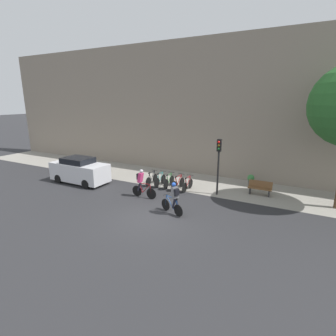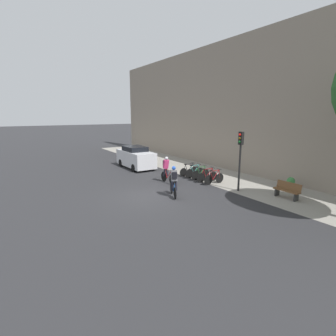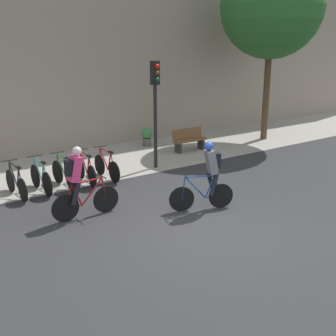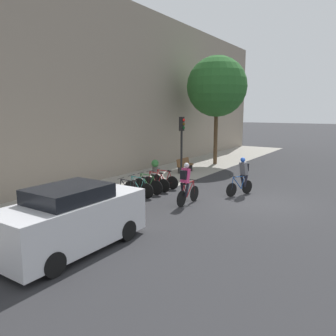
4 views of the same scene
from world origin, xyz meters
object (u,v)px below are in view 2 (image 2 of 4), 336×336
object	(u,v)px
parked_bike_0	(189,171)
parked_bike_2	(201,174)
traffic_light_pole	(240,150)
parked_bike_3	(207,176)
parked_bike_1	(194,172)
potted_plant	(291,183)
bench	(287,190)
parked_bike_4	(214,178)
cyclist_pink	(166,169)
cyclist_grey	(174,181)
parked_car	(136,157)

from	to	relation	value
parked_bike_0	parked_bike_2	distance (m)	1.39
parked_bike_0	traffic_light_pole	xyz separation A→B (m)	(4.76, 0.17, 2.08)
parked_bike_3	traffic_light_pole	distance (m)	3.38
parked_bike_1	potted_plant	size ratio (longest dim) A/B	2.11
bench	potted_plant	xyz separation A→B (m)	(-0.89, 1.70, -0.02)
parked_bike_4	traffic_light_pole	size ratio (longest dim) A/B	0.47
cyclist_pink	traffic_light_pole	size ratio (longest dim) A/B	0.50
parked_bike_1	cyclist_grey	bearing A→B (deg)	-51.91
parked_bike_1	bench	size ratio (longest dim) A/B	1.14
parked_bike_1	parked_car	distance (m)	5.92
parked_bike_3	parked_bike_4	xyz separation A→B (m)	(0.70, 0.00, 0.00)
cyclist_pink	parked_bike_1	distance (m)	2.51
parked_bike_2	parked_bike_3	world-z (taller)	parked_bike_2
parked_bike_2	cyclist_pink	bearing A→B (deg)	-104.41
cyclist_grey	parked_bike_3	distance (m)	4.14
potted_plant	bench	bearing A→B (deg)	-62.42
parked_bike_0	cyclist_pink	bearing A→B (deg)	-72.65
parked_bike_1	parked_car	xyz separation A→B (m)	(-5.53, -2.05, 0.49)
bench	traffic_light_pole	bearing A→B (deg)	-153.38
cyclist_pink	parked_bike_3	xyz separation A→B (m)	(1.33, 2.45, -0.55)
parked_bike_4	traffic_light_pole	xyz separation A→B (m)	(1.97, 0.16, 2.07)
traffic_light_pole	parked_car	distance (m)	9.97
bench	potted_plant	bearing A→B (deg)	117.58
parked_car	parked_bike_2	bearing A→B (deg)	18.23
parked_bike_0	traffic_light_pole	size ratio (longest dim) A/B	0.47
parked_bike_0	bench	xyz separation A→B (m)	(7.18, 1.38, 0.07)
parked_bike_3	parked_bike_0	bearing A→B (deg)	-180.00
cyclist_pink	cyclist_grey	distance (m)	3.20
cyclist_grey	traffic_light_pole	distance (m)	4.38
parked_bike_4	parked_bike_3	bearing A→B (deg)	-179.96
parked_bike_1	parked_bike_3	world-z (taller)	parked_bike_1
parked_bike_3	potted_plant	bearing A→B (deg)	36.21
parked_bike_2	parked_bike_4	bearing A→B (deg)	-0.04
cyclist_grey	parked_bike_4	size ratio (longest dim) A/B	1.06
cyclist_pink	potted_plant	distance (m)	7.83
parked_bike_1	parked_bike_4	xyz separation A→B (m)	(2.09, -0.00, -0.01)
parked_bike_0	parked_bike_3	world-z (taller)	parked_bike_3
parked_bike_4	parked_car	distance (m)	7.91
traffic_light_pole	parked_car	world-z (taller)	traffic_light_pole
parked_bike_3	traffic_light_pole	size ratio (longest dim) A/B	0.47
parked_bike_2	traffic_light_pole	xyz separation A→B (m)	(3.36, 0.16, 2.06)
parked_bike_4	bench	xyz separation A→B (m)	(4.39, 1.38, 0.06)
traffic_light_pole	parked_bike_2	bearing A→B (deg)	-177.21
parked_bike_1	potted_plant	bearing A→B (deg)	28.79
cyclist_pink	potted_plant	world-z (taller)	cyclist_pink
traffic_light_pole	bench	world-z (taller)	traffic_light_pole
cyclist_pink	parked_bike_2	size ratio (longest dim) A/B	1.07
parked_car	parked_bike_1	bearing A→B (deg)	20.35
parked_bike_4	parked_car	bearing A→B (deg)	-164.94
cyclist_pink	potted_plant	xyz separation A→B (m)	(5.53, 5.52, -0.51)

